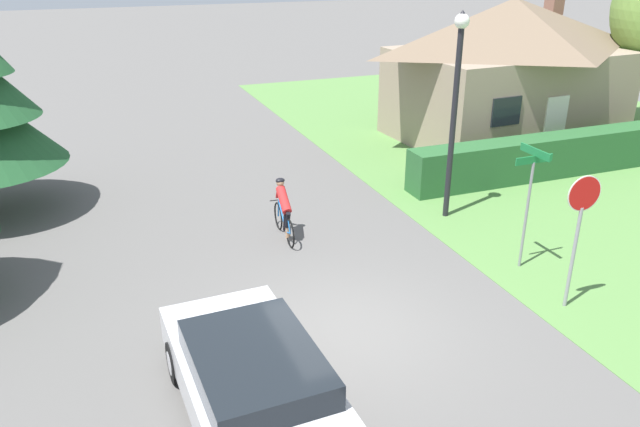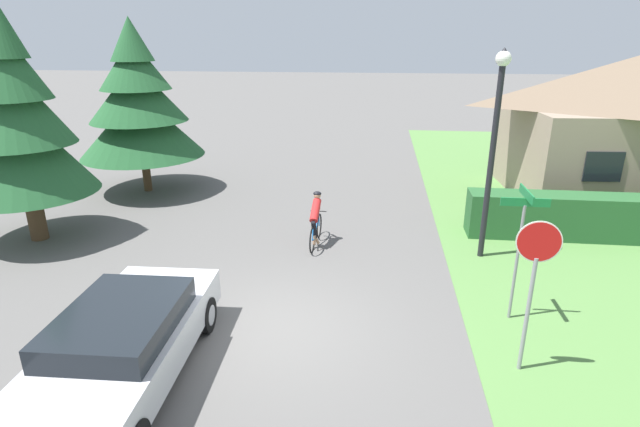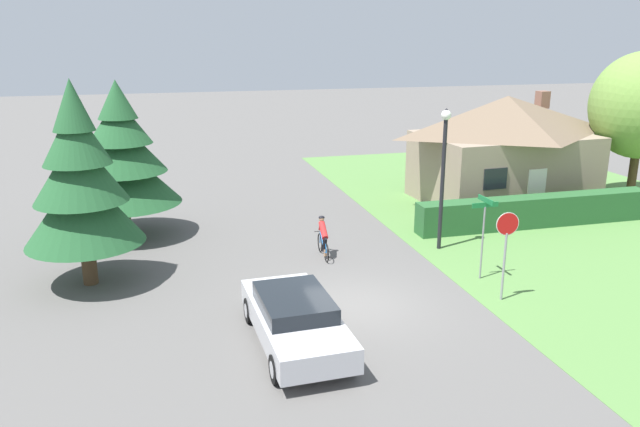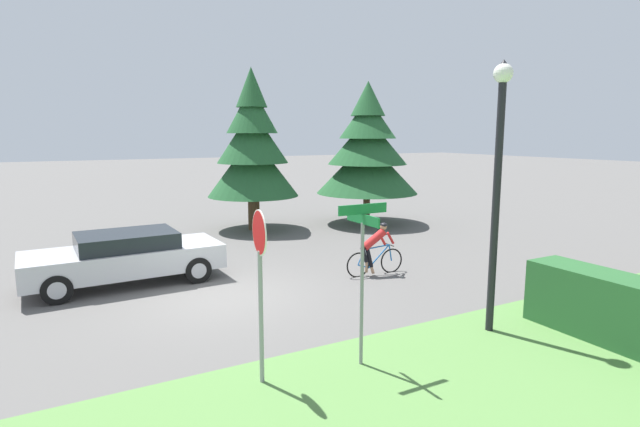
% 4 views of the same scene
% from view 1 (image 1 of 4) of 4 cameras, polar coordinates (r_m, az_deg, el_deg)
% --- Properties ---
extents(ground_plane, '(140.00, 140.00, 0.00)m').
position_cam_1_polar(ground_plane, '(11.55, 2.42, -10.74)').
color(ground_plane, '#5B5956').
extents(cottage_house, '(8.44, 5.97, 4.97)m').
position_cam_1_polar(cottage_house, '(23.60, 16.79, 12.69)').
color(cottage_house, gray).
rests_on(cottage_house, ground).
extents(hedge_row, '(10.22, 0.90, 1.25)m').
position_cam_1_polar(hedge_row, '(20.43, 21.17, 5.07)').
color(hedge_row, '#285B2D').
rests_on(hedge_row, ground).
extents(sedan_left_lane, '(2.08, 4.81, 1.33)m').
position_cam_1_polar(sedan_left_lane, '(9.16, -5.71, -15.73)').
color(sedan_left_lane, '#BCBCC1').
rests_on(sedan_left_lane, ground).
extents(cyclist, '(0.44, 1.76, 1.44)m').
position_cam_1_polar(cyclist, '(14.78, -3.34, 0.28)').
color(cyclist, black).
rests_on(cyclist, ground).
extents(stop_sign, '(0.69, 0.09, 2.70)m').
position_cam_1_polar(stop_sign, '(12.36, 22.69, -0.28)').
color(stop_sign, gray).
rests_on(stop_sign, ground).
extents(street_lamp, '(0.35, 0.35, 5.12)m').
position_cam_1_polar(street_lamp, '(15.58, 12.31, 10.75)').
color(street_lamp, black).
rests_on(street_lamp, ground).
extents(street_name_sign, '(0.90, 0.90, 2.69)m').
position_cam_1_polar(street_name_sign, '(13.65, 18.68, 2.35)').
color(street_name_sign, gray).
rests_on(street_name_sign, ground).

